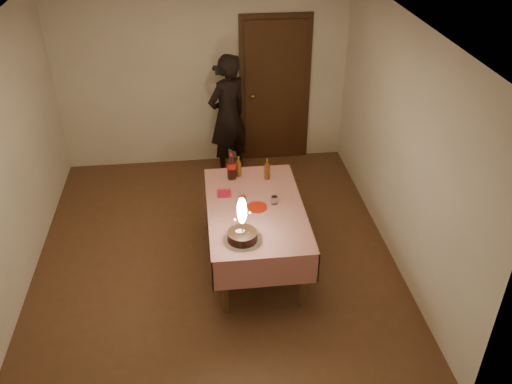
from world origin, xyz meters
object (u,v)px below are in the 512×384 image
Objects in this scene: birthday_cake at (242,231)px; photographer at (228,116)px; clear_cup at (274,200)px; amber_bottle_left at (239,167)px; red_cup at (242,201)px; red_plate at (257,207)px; amber_bottle_right at (267,170)px; dining_table at (255,215)px; cola_bottle at (232,167)px.

photographer is at bearing 88.90° from birthday_cake.
clear_cup is at bearing 56.05° from birthday_cake.
amber_bottle_left is 0.15× the size of photographer.
birthday_cake is 0.62m from red_cup.
red_plate is 0.62m from amber_bottle_right.
birthday_cake is 0.59m from red_plate.
red_plate is at bearing -41.59° from dining_table.
cola_bottle is (-0.22, 0.63, 0.15)m from red_plate.
amber_bottle_right is (0.39, 1.12, 0.01)m from birthday_cake.
red_plate is at bearing -78.97° from amber_bottle_left.
photographer is at bearing 103.04° from amber_bottle_right.
red_cup is 0.58m from cola_bottle.
photographer reaches higher than red_plate.
red_cup reaches higher than red_plate.
amber_bottle_left is at bearing 117.24° from clear_cup.
red_plate is 0.86× the size of amber_bottle_left.
red_plate is 2.07m from photographer.
red_cup reaches higher than clear_cup.
red_cup is (0.06, 0.61, -0.06)m from birthday_cake.
red_plate is 0.20m from clear_cup.
dining_table is at bearing -80.00° from amber_bottle_left.
red_cup is 1.99m from photographer.
red_plate is at bearing -165.69° from clear_cup.
birthday_cake is 2.22× the size of red_plate.
cola_bottle reaches higher than clear_cup.
amber_bottle_left reaches higher than red_plate.
amber_bottle_right reaches higher than red_cup.
birthday_cake is at bearing -110.87° from red_plate.
red_plate is 2.20× the size of red_cup.
photographer is at bearing 87.61° from cola_bottle.
clear_cup reaches higher than red_plate.
amber_bottle_left is 1.00× the size of amber_bottle_right.
dining_table is 0.10m from red_plate.
photographer is (0.06, 1.42, -0.02)m from cola_bottle.
photographer reaches higher than red_cup.
cola_bottle is (-0.07, 0.56, 0.10)m from red_cup.
cola_bottle is 0.41m from amber_bottle_right.
dining_table is at bearing -109.46° from amber_bottle_right.
birthday_cake is at bearing -89.54° from cola_bottle.
dining_table is 19.11× the size of clear_cup.
amber_bottle_right is (0.33, 0.51, 0.07)m from red_cup.
cola_bottle is at bearing -153.11° from amber_bottle_left.
clear_cup reaches higher than dining_table.
red_cup is 0.61m from amber_bottle_left.
red_cup is 0.31× the size of cola_bottle.
birthday_cake is 4.89× the size of red_cup.
amber_bottle_right is at bearing 70.74° from birthday_cake.
red_plate is 0.13× the size of photographer.
photographer is (-0.35, 2.01, 0.09)m from clear_cup.
birthday_cake reaches higher than red_cup.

